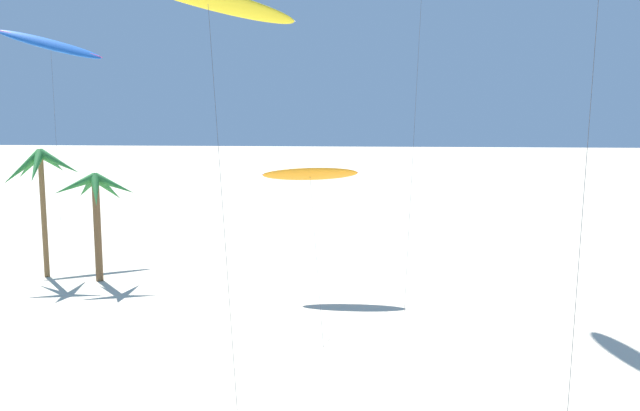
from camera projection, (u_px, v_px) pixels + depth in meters
name	position (u px, v px, depth m)	size (l,w,h in m)	color
palm_tree_1	(96.00, 197.00, 42.75)	(4.59, 4.22, 6.47)	brown
palm_tree_2	(41.00, 173.00, 43.44)	(4.87, 5.10, 7.79)	brown
flying_kite_0	(310.00, 174.00, 40.67)	(5.43, 10.12, 7.18)	orange
flying_kite_7	(51.00, 45.00, 50.59)	(6.62, 4.18, 15.66)	blue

